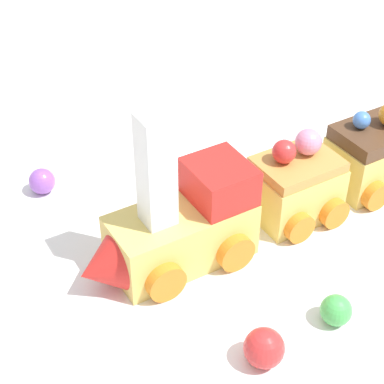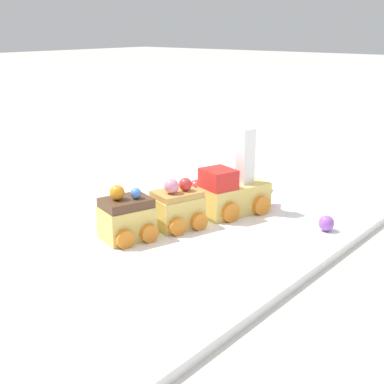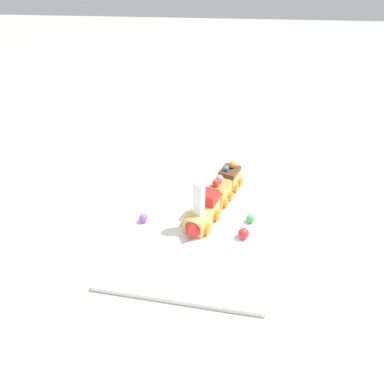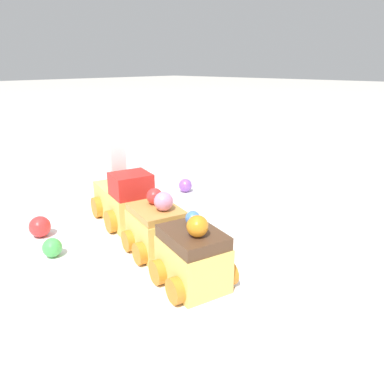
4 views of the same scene
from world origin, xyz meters
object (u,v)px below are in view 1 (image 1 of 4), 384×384
at_px(cake_train_locomotive, 173,228).
at_px(gumball_red, 264,348).
at_px(gumball_purple, 42,181).
at_px(cake_car_chocolate, 371,156).
at_px(cake_car_caramel, 295,186).
at_px(gumball_green, 336,310).

relative_size(cake_train_locomotive, gumball_red, 5.37).
xyz_separation_m(gumball_purple, gumball_red, (0.01, 0.25, 0.00)).
xyz_separation_m(cake_train_locomotive, cake_car_chocolate, (-0.18, 0.06, -0.00)).
height_order(cake_car_caramel, cake_car_chocolate, cake_car_chocolate).
bearing_deg(gumball_green, gumball_red, -14.63).
relative_size(cake_car_caramel, gumball_green, 3.76).
height_order(cake_train_locomotive, gumball_red, cake_train_locomotive).
distance_m(cake_train_locomotive, cake_car_chocolate, 0.19).
xyz_separation_m(cake_train_locomotive, gumball_red, (0.03, 0.11, -0.02)).
distance_m(gumball_green, gumball_red, 0.06).
bearing_deg(gumball_purple, gumball_red, 86.55).
bearing_deg(cake_car_caramel, gumball_green, 66.34).
bearing_deg(cake_train_locomotive, gumball_green, 121.26).
bearing_deg(gumball_red, cake_train_locomotive, -105.07).
xyz_separation_m(cake_car_chocolate, gumball_green, (0.15, 0.06, -0.02)).
bearing_deg(cake_car_caramel, gumball_red, 45.34).
bearing_deg(cake_car_chocolate, cake_car_caramel, -0.21).
relative_size(cake_car_chocolate, gumball_red, 3.09).
height_order(gumball_green, gumball_red, gumball_red).
bearing_deg(cake_car_caramel, cake_train_locomotive, 0.16).
height_order(cake_car_chocolate, gumball_green, cake_car_chocolate).
bearing_deg(cake_car_chocolate, gumball_green, 39.91).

